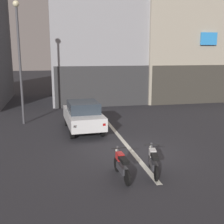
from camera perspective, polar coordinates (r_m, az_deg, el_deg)
ground_plane at (r=12.05m, az=4.36°, el=-8.36°), size 120.00×120.00×0.00m
lane_centre_line at (r=17.64m, az=-1.20°, el=-1.74°), size 0.20×18.00×0.01m
car_white_crossing_near at (r=15.22m, az=-5.91°, el=-0.61°), size 1.94×4.17×1.64m
street_lamp at (r=17.18m, az=-18.40°, el=11.62°), size 0.36×0.36×7.02m
motorcycle_red_row_leftmost at (r=9.63m, az=1.96°, el=-10.77°), size 0.55×1.67×0.98m
motorcycle_white_row_left_mid at (r=10.06m, az=8.41°, el=-9.88°), size 0.55×1.65×0.98m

